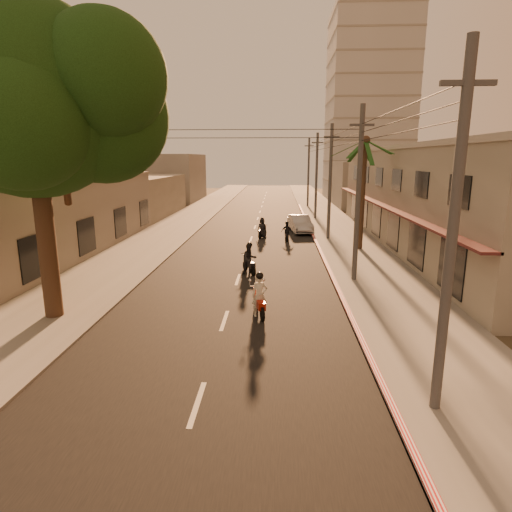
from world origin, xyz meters
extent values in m
plane|color=#383023|center=(0.00, 0.00, 0.00)|extent=(160.00, 160.00, 0.00)
cube|color=black|center=(0.00, 20.00, 0.01)|extent=(10.00, 140.00, 0.02)
cube|color=slate|center=(7.50, 20.00, 0.06)|extent=(5.00, 140.00, 0.12)
cube|color=slate|center=(-7.50, 20.00, 0.06)|extent=(5.00, 140.00, 0.12)
cube|color=red|center=(5.10, 15.00, 0.10)|extent=(0.20, 60.00, 0.20)
cube|color=gray|center=(14.00, 18.00, 3.50)|extent=(8.00, 34.00, 7.00)
cube|color=gray|center=(14.00, 18.00, 7.15)|extent=(8.20, 34.20, 0.30)
cube|color=#451B1D|center=(9.70, 18.00, 3.10)|extent=(0.80, 34.00, 0.12)
cube|color=gray|center=(-14.00, 14.00, 2.50)|extent=(8.00, 24.00, 5.00)
cube|color=gray|center=(-14.00, 14.00, 5.10)|extent=(8.20, 24.20, 0.20)
cube|color=#B7B5B2|center=(16.00, 56.00, 14.00)|extent=(12.00, 12.00, 28.00)
cylinder|color=black|center=(-7.00, 2.00, 3.00)|extent=(0.70, 0.70, 6.00)
cylinder|color=black|center=(-6.20, 2.40, 6.00)|extent=(1.22, 2.17, 3.04)
cylinder|color=black|center=(-7.60, 1.70, 6.20)|extent=(1.31, 1.49, 2.73)
sphere|color=black|center=(-7.00, 2.00, 8.50)|extent=(7.20, 7.20, 7.20)
sphere|color=black|center=(-4.80, 3.00, 8.00)|extent=(5.20, 5.20, 5.20)
sphere|color=black|center=(-6.40, 0.20, 7.60)|extent=(4.60, 4.60, 4.60)
sphere|color=black|center=(-4.00, 1.50, 9.20)|extent=(4.40, 4.40, 4.40)
sphere|color=black|center=(-5.80, 4.40, 9.60)|extent=(4.40, 4.40, 4.40)
cylinder|color=black|center=(8.00, 16.00, 3.80)|extent=(0.32, 0.32, 7.60)
sphere|color=black|center=(8.00, 16.00, 7.60)|extent=(0.60, 0.60, 0.60)
cylinder|color=#38383A|center=(6.20, -4.00, 4.50)|extent=(0.26, 0.26, 9.00)
cube|color=#38383A|center=(6.20, -4.00, 8.00)|extent=(1.20, 0.12, 0.12)
cylinder|color=#38383A|center=(6.20, 8.00, 4.50)|extent=(0.26, 0.26, 9.00)
cube|color=#38383A|center=(6.20, 8.00, 8.00)|extent=(1.20, 0.12, 0.12)
cylinder|color=#38383A|center=(6.20, 20.00, 4.50)|extent=(0.26, 0.26, 9.00)
cube|color=#38383A|center=(6.20, 20.00, 8.00)|extent=(1.20, 0.12, 0.12)
cylinder|color=#38383A|center=(6.20, 32.00, 4.50)|extent=(0.26, 0.26, 9.00)
cube|color=#38383A|center=(6.20, 32.00, 8.00)|extent=(1.20, 0.12, 0.12)
cylinder|color=#38383A|center=(6.20, 44.00, 4.50)|extent=(0.26, 0.26, 9.00)
cube|color=#38383A|center=(6.20, 44.00, 8.00)|extent=(1.20, 0.12, 0.12)
cube|color=gray|center=(14.00, 45.00, 3.00)|extent=(8.00, 14.00, 6.00)
cube|color=gray|center=(-14.00, 34.00, 2.20)|extent=(8.00, 14.00, 4.40)
cube|color=gray|center=(-14.00, 52.00, 3.50)|extent=(8.00, 14.00, 7.00)
cylinder|color=black|center=(1.22, 3.33, 0.30)|extent=(0.24, 0.60, 0.60)
cylinder|color=black|center=(1.53, 2.03, 0.30)|extent=(0.24, 0.60, 0.60)
cube|color=#991A0B|center=(1.39, 2.60, 0.59)|extent=(0.56, 1.21, 0.32)
cube|color=#991A0B|center=(1.27, 3.12, 0.75)|extent=(0.34, 0.18, 0.64)
cylinder|color=silver|center=(1.24, 3.25, 1.12)|extent=(0.58, 0.17, 0.04)
imported|color=beige|center=(1.39, 2.60, 0.89)|extent=(0.84, 0.72, 1.79)
sphere|color=black|center=(1.39, 2.60, 1.74)|extent=(0.32, 0.32, 0.32)
sphere|color=silver|center=(0.96, 3.16, 1.38)|extent=(0.13, 0.13, 0.13)
sphere|color=silver|center=(1.54, 3.29, 1.38)|extent=(0.13, 0.13, 0.13)
cylinder|color=black|center=(0.26, 9.92, 0.29)|extent=(0.33, 0.56, 0.57)
cylinder|color=black|center=(0.79, 8.75, 0.29)|extent=(0.33, 0.56, 0.57)
cube|color=black|center=(0.56, 9.26, 0.56)|extent=(0.73, 1.15, 0.31)
cube|color=black|center=(0.34, 9.73, 0.72)|extent=(0.32, 0.22, 0.62)
cylinder|color=silver|center=(0.29, 9.84, 1.08)|extent=(0.53, 0.27, 0.04)
imported|color=black|center=(0.56, 9.26, 0.86)|extent=(1.33, 1.28, 1.72)
sphere|color=black|center=(0.56, 9.26, 1.67)|extent=(0.31, 0.31, 0.31)
cylinder|color=black|center=(2.83, 19.92, 0.25)|extent=(0.11, 0.50, 0.50)
cylinder|color=black|center=(2.89, 18.82, 0.25)|extent=(0.11, 0.50, 0.50)
cube|color=black|center=(2.86, 19.30, 0.49)|extent=(0.30, 0.99, 0.27)
cube|color=black|center=(2.84, 19.75, 0.62)|extent=(0.27, 0.10, 0.53)
cylinder|color=silver|center=(2.84, 19.85, 0.93)|extent=(0.49, 0.06, 0.04)
imported|color=black|center=(2.86, 19.30, 0.74)|extent=(0.91, 0.45, 1.49)
sphere|color=black|center=(2.86, 19.30, 1.44)|extent=(0.27, 0.27, 0.27)
cylinder|color=black|center=(1.08, 21.18, 0.27)|extent=(0.26, 0.54, 0.54)
cylinder|color=black|center=(0.71, 20.04, 0.27)|extent=(0.26, 0.54, 0.54)
cube|color=black|center=(0.87, 20.54, 0.53)|extent=(0.59, 1.08, 0.29)
cube|color=black|center=(1.02, 20.99, 0.67)|extent=(0.30, 0.18, 0.57)
cylinder|color=silver|center=(1.06, 21.10, 1.01)|extent=(0.51, 0.20, 0.04)
imported|color=black|center=(0.87, 20.54, 0.80)|extent=(1.09, 0.98, 1.61)
sphere|color=black|center=(0.87, 20.54, 1.56)|extent=(0.29, 0.29, 0.29)
imported|color=#A2A4AA|center=(4.12, 23.43, 0.75)|extent=(2.92, 5.01, 1.50)
camera|label=1|loc=(2.07, -14.13, 6.40)|focal=30.00mm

